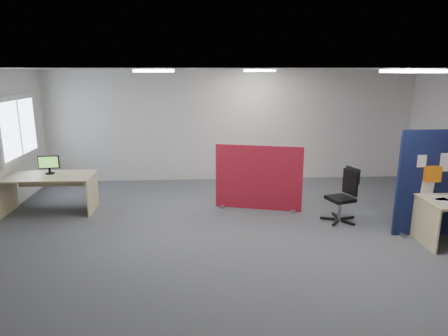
{
  "coord_description": "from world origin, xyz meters",
  "views": [
    {
      "loc": [
        -0.77,
        -6.21,
        2.69
      ],
      "look_at": [
        -0.36,
        0.62,
        1.0
      ],
      "focal_mm": 32.0,
      "sensor_mm": 36.0,
      "label": 1
    }
  ],
  "objects_px": {
    "office_chair": "(345,192)",
    "monitor_second": "(49,164)",
    "second_desk": "(50,184)",
    "red_divider": "(259,178)"
  },
  "relations": [
    {
      "from": "second_desk",
      "to": "office_chair",
      "type": "bearing_deg",
      "value": -8.66
    },
    {
      "from": "second_desk",
      "to": "monitor_second",
      "type": "height_order",
      "value": "monitor_second"
    },
    {
      "from": "red_divider",
      "to": "second_desk",
      "type": "height_order",
      "value": "red_divider"
    },
    {
      "from": "monitor_second",
      "to": "office_chair",
      "type": "xyz_separation_m",
      "value": [
        5.52,
        -0.92,
        -0.38
      ]
    },
    {
      "from": "red_divider",
      "to": "second_desk",
      "type": "bearing_deg",
      "value": -166.69
    },
    {
      "from": "red_divider",
      "to": "office_chair",
      "type": "distance_m",
      "value": 1.64
    },
    {
      "from": "monitor_second",
      "to": "office_chair",
      "type": "distance_m",
      "value": 5.61
    },
    {
      "from": "red_divider",
      "to": "second_desk",
      "type": "relative_size",
      "value": 1.0
    },
    {
      "from": "office_chair",
      "to": "red_divider",
      "type": "bearing_deg",
      "value": 135.6
    },
    {
      "from": "office_chair",
      "to": "monitor_second",
      "type": "bearing_deg",
      "value": 152.23
    }
  ]
}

